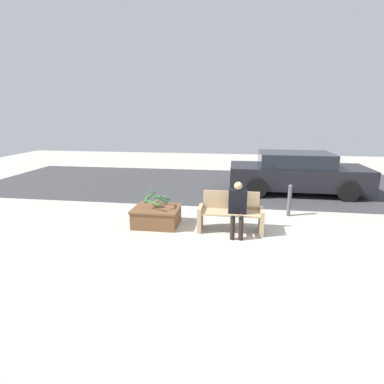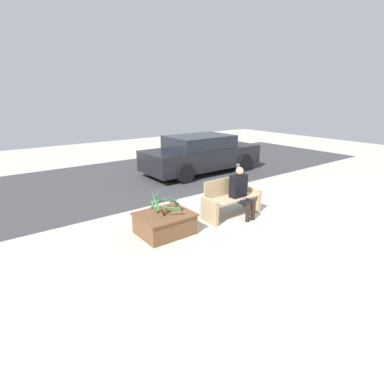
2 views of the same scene
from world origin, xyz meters
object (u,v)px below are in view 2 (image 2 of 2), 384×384
bench (230,199)px  parked_car (201,154)px  potted_plant (165,202)px  bollard_post (238,177)px  planter_box (165,223)px  person_seated (241,190)px

bench → parked_car: (2.19, 3.88, 0.29)m
potted_plant → bollard_post: bearing=19.6°
bench → planter_box: (-1.83, 0.10, -0.18)m
parked_car → bollard_post: (-0.64, -2.58, -0.25)m
bench → bollard_post: size_ratio=1.73×
potted_plant → parked_car: bearing=43.3°
bench → planter_box: 1.84m
planter_box → bollard_post: size_ratio=1.29×
planter_box → parked_car: 5.53m
person_seated → planter_box: 2.05m
person_seated → parked_car: (2.04, 4.06, 0.03)m
parked_car → potted_plant: bearing=-136.7°
bollard_post → parked_car: bearing=76.1°
planter_box → bollard_post: bearing=19.4°
person_seated → bollard_post: 2.05m
potted_plant → bollard_post: (3.37, 1.20, -0.25)m
planter_box → potted_plant: size_ratio=1.59×
planter_box → potted_plant: potted_plant is taller
person_seated → potted_plant: 1.99m
parked_car → person_seated: bearing=-116.7°
bench → potted_plant: potted_plant is taller
bench → person_seated: size_ratio=1.24×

